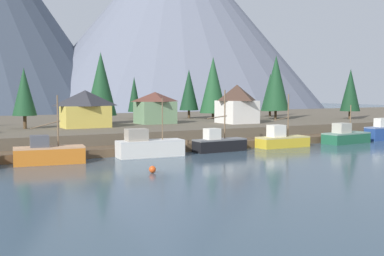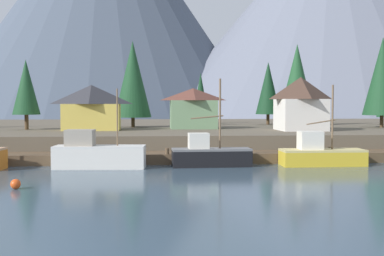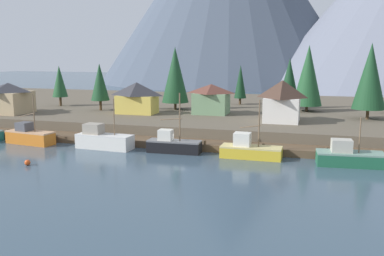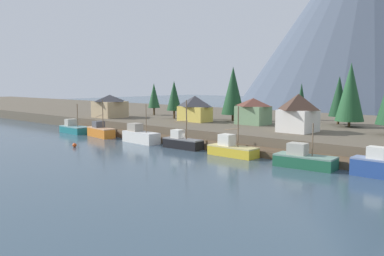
% 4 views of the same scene
% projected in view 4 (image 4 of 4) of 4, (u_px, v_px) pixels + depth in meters
% --- Properties ---
extents(ground_plane, '(400.00, 400.00, 1.00)m').
position_uv_depth(ground_plane, '(253.00, 139.00, 85.37)').
color(ground_plane, '#384C5B').
extents(dock, '(80.00, 4.00, 1.60)m').
position_uv_depth(dock, '(196.00, 143.00, 71.94)').
color(dock, brown).
rests_on(dock, ground_plane).
extents(shoreline_bank, '(400.00, 56.00, 2.50)m').
position_uv_depth(shoreline_bank, '(282.00, 126.00, 94.04)').
color(shoreline_bank, brown).
rests_on(shoreline_bank, ground_plane).
extents(mountain_west_peak, '(120.93, 120.93, 89.95)m').
position_uv_depth(mountain_west_peak, '(369.00, 9.00, 192.00)').
color(mountain_west_peak, '#475160').
rests_on(mountain_west_peak, ground_plane).
extents(fishing_boat_teal, '(7.91, 3.51, 6.47)m').
position_uv_depth(fishing_boat_teal, '(74.00, 129.00, 90.53)').
color(fishing_boat_teal, '#196B70').
rests_on(fishing_boat_teal, ground_plane).
extents(fishing_boat_orange, '(7.86, 3.55, 7.60)m').
position_uv_depth(fishing_boat_orange, '(101.00, 131.00, 83.97)').
color(fishing_boat_orange, '#CC6B1E').
rests_on(fishing_boat_orange, ground_plane).
extents(fishing_boat_white, '(8.35, 3.26, 7.22)m').
position_uv_depth(fishing_boat_white, '(140.00, 136.00, 76.03)').
color(fishing_boat_white, silver).
rests_on(fishing_boat_white, ground_plane).
extents(fishing_boat_black, '(7.39, 2.54, 8.18)m').
position_uv_depth(fishing_boat_black, '(182.00, 142.00, 69.43)').
color(fishing_boat_black, black).
rests_on(fishing_boat_black, ground_plane).
extents(fishing_boat_yellow, '(7.85, 2.86, 7.63)m').
position_uv_depth(fishing_boat_yellow, '(232.00, 149.00, 62.32)').
color(fishing_boat_yellow, gold).
rests_on(fishing_boat_yellow, ground_plane).
extents(fishing_boat_green, '(8.08, 3.77, 5.91)m').
position_uv_depth(fishing_boat_green, '(304.00, 160.00, 53.91)').
color(fishing_boat_green, '#1E5B3D').
rests_on(fishing_boat_green, ground_plane).
extents(house_yellow, '(7.35, 4.38, 5.69)m').
position_uv_depth(house_yellow, '(195.00, 108.00, 90.61)').
color(house_yellow, gold).
rests_on(house_yellow, shoreline_bank).
extents(house_white, '(5.77, 6.30, 6.67)m').
position_uv_depth(house_white, '(298.00, 112.00, 71.49)').
color(house_white, silver).
rests_on(house_white, shoreline_bank).
extents(house_tan, '(7.14, 6.72, 5.57)m').
position_uv_depth(house_tan, '(110.00, 106.00, 101.24)').
color(house_tan, tan).
rests_on(house_tan, shoreline_bank).
extents(house_green, '(6.39, 5.14, 5.40)m').
position_uv_depth(house_green, '(253.00, 111.00, 84.38)').
color(house_green, '#6B8E66').
rests_on(house_green, shoreline_bank).
extents(conifer_near_left, '(3.52, 3.52, 8.99)m').
position_uv_depth(conifer_near_left, '(174.00, 96.00, 97.60)').
color(conifer_near_left, '#4C3823').
rests_on(conifer_near_left, shoreline_bank).
extents(conifer_mid_left, '(3.14, 3.14, 8.35)m').
position_uv_depth(conifer_mid_left, '(154.00, 96.00, 108.23)').
color(conifer_mid_left, '#4C3823').
rests_on(conifer_mid_left, shoreline_bank).
extents(conifer_mid_right, '(2.58, 2.58, 8.45)m').
position_uv_depth(conifer_mid_right, '(301.00, 99.00, 94.18)').
color(conifer_mid_right, '#4C3823').
rests_on(conifer_mid_right, shoreline_bank).
extents(conifer_back_left, '(5.20, 5.20, 12.13)m').
position_uv_depth(conifer_back_left, '(233.00, 91.00, 92.40)').
color(conifer_back_left, '#4C3823').
rests_on(conifer_back_left, shoreline_bank).
extents(conifer_far_left, '(3.93, 3.93, 9.95)m').
position_uv_depth(conifer_far_left, '(339.00, 96.00, 84.22)').
color(conifer_far_left, '#4C3823').
rests_on(conifer_far_left, shoreline_bank).
extents(conifer_far_right, '(5.44, 5.44, 12.42)m').
position_uv_depth(conifer_far_right, '(350.00, 92.00, 79.09)').
color(conifer_far_right, '#4C3823').
rests_on(conifer_far_right, shoreline_bank).
extents(channel_buoy, '(0.70, 0.70, 0.70)m').
position_uv_depth(channel_buoy, '(75.00, 145.00, 70.85)').
color(channel_buoy, '#E04C19').
rests_on(channel_buoy, ground_plane).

